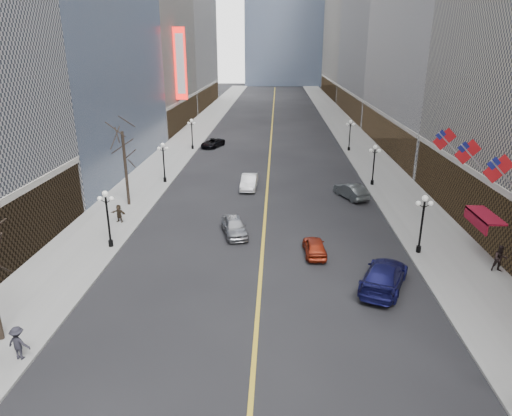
# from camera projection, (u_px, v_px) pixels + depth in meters

# --- Properties ---
(sidewalk_east) EXTENTS (6.00, 230.00, 0.15)m
(sidewalk_east) POSITION_uv_depth(u_px,v_px,m) (359.00, 145.00, 72.07)
(sidewalk_east) COLOR gray
(sidewalk_east) RESTS_ON ground
(sidewalk_west) EXTENTS (6.00, 230.00, 0.15)m
(sidewalk_west) POSITION_uv_depth(u_px,v_px,m) (184.00, 144.00, 73.28)
(sidewalk_west) COLOR gray
(sidewalk_west) RESTS_ON ground
(lane_line) EXTENTS (0.25, 200.00, 0.02)m
(lane_line) POSITION_uv_depth(u_px,v_px,m) (271.00, 134.00, 82.11)
(lane_line) COLOR gold
(lane_line) RESTS_ON ground
(bldg_east_c) EXTENTS (26.60, 40.60, 48.80)m
(bldg_east_c) POSITION_uv_depth(u_px,v_px,m) (414.00, 0.00, 97.24)
(bldg_east_c) COLOR gray
(bldg_east_c) RESTS_ON ground
(streetlamp_east_1) EXTENTS (1.26, 0.44, 4.52)m
(streetlamp_east_1) POSITION_uv_depth(u_px,v_px,m) (423.00, 218.00, 33.56)
(streetlamp_east_1) COLOR black
(streetlamp_east_1) RESTS_ON sidewalk_east
(streetlamp_east_2) EXTENTS (1.26, 0.44, 4.52)m
(streetlamp_east_2) POSITION_uv_depth(u_px,v_px,m) (374.00, 161.00, 50.51)
(streetlamp_east_2) COLOR black
(streetlamp_east_2) RESTS_ON sidewalk_east
(streetlamp_east_3) EXTENTS (1.26, 0.44, 4.52)m
(streetlamp_east_3) POSITION_uv_depth(u_px,v_px,m) (350.00, 132.00, 67.46)
(streetlamp_east_3) COLOR black
(streetlamp_east_3) RESTS_ON sidewalk_east
(streetlamp_west_1) EXTENTS (1.26, 0.44, 4.52)m
(streetlamp_west_1) POSITION_uv_depth(u_px,v_px,m) (107.00, 213.00, 34.57)
(streetlamp_west_1) COLOR black
(streetlamp_west_1) RESTS_ON sidewalk_west
(streetlamp_west_2) EXTENTS (1.26, 0.44, 4.52)m
(streetlamp_west_2) POSITION_uv_depth(u_px,v_px,m) (163.00, 158.00, 51.52)
(streetlamp_west_2) COLOR black
(streetlamp_west_2) RESTS_ON sidewalk_west
(streetlamp_west_3) EXTENTS (1.26, 0.44, 4.52)m
(streetlamp_west_3) POSITION_uv_depth(u_px,v_px,m) (192.00, 131.00, 68.47)
(streetlamp_west_3) COLOR black
(streetlamp_west_3) RESTS_ON sidewalk_west
(flag_3) EXTENTS (2.87, 0.12, 2.87)m
(flag_3) POSITION_uv_depth(u_px,v_px,m) (501.00, 171.00, 29.12)
(flag_3) COLOR #B2B2B7
(flag_3) RESTS_ON ground
(flag_4) EXTENTS (2.87, 0.12, 2.87)m
(flag_4) POSITION_uv_depth(u_px,v_px,m) (470.00, 154.00, 33.82)
(flag_4) COLOR #B2B2B7
(flag_4) RESTS_ON ground
(flag_5) EXTENTS (2.87, 0.12, 2.87)m
(flag_5) POSITION_uv_depth(u_px,v_px,m) (446.00, 141.00, 38.53)
(flag_5) COLOR #B2B2B7
(flag_5) RESTS_ON ground
(awning_c) EXTENTS (1.40, 4.00, 0.93)m
(awning_c) POSITION_uv_depth(u_px,v_px,m) (483.00, 217.00, 33.31)
(awning_c) COLOR maroon
(awning_c) RESTS_ON ground
(theatre_marquee) EXTENTS (2.00, 0.55, 12.00)m
(theatre_marquee) POSITION_uv_depth(u_px,v_px,m) (180.00, 64.00, 78.79)
(theatre_marquee) COLOR red
(theatre_marquee) RESTS_ON ground
(tree_west_far) EXTENTS (3.60, 3.60, 7.92)m
(tree_west_far) POSITION_uv_depth(u_px,v_px,m) (123.00, 143.00, 42.95)
(tree_west_far) COLOR #2D231C
(tree_west_far) RESTS_ON sidewalk_west
(car_nb_near) EXTENTS (2.90, 4.77, 1.52)m
(car_nb_near) POSITION_uv_depth(u_px,v_px,m) (234.00, 226.00, 37.78)
(car_nb_near) COLOR gray
(car_nb_near) RESTS_ON ground
(car_nb_mid) EXTENTS (1.78, 4.74, 1.55)m
(car_nb_mid) POSITION_uv_depth(u_px,v_px,m) (249.00, 182.00, 50.15)
(car_nb_mid) COLOR silver
(car_nb_mid) RESTS_ON ground
(car_nb_far) EXTENTS (3.75, 5.34, 1.35)m
(car_nb_far) POSITION_uv_depth(u_px,v_px,m) (213.00, 143.00, 70.98)
(car_nb_far) COLOR black
(car_nb_far) RESTS_ON ground
(car_sb_near) EXTENTS (4.51, 6.37, 1.71)m
(car_sb_near) POSITION_uv_depth(u_px,v_px,m) (384.00, 276.00, 29.41)
(car_sb_near) COLOR #14144C
(car_sb_near) RESTS_ON ground
(car_sb_mid) EXTENTS (1.75, 3.93, 1.32)m
(car_sb_mid) POSITION_uv_depth(u_px,v_px,m) (315.00, 247.00, 34.20)
(car_sb_mid) COLOR maroon
(car_sb_mid) RESTS_ON ground
(car_sb_far) EXTENTS (3.34, 4.85, 1.52)m
(car_sb_far) POSITION_uv_depth(u_px,v_px,m) (351.00, 191.00, 47.05)
(car_sb_far) COLOR #454B4C
(car_sb_far) RESTS_ON ground
(ped_east_walk) EXTENTS (0.96, 0.58, 1.91)m
(ped_east_walk) POSITION_uv_depth(u_px,v_px,m) (500.00, 259.00, 31.23)
(ped_east_walk) COLOR black
(ped_east_walk) RESTS_ON sidewalk_east
(ped_west_walk) EXTENTS (1.22, 0.66, 1.79)m
(ped_west_walk) POSITION_uv_depth(u_px,v_px,m) (18.00, 343.00, 22.43)
(ped_west_walk) COLOR #212129
(ped_west_walk) RESTS_ON sidewalk_west
(ped_west_far) EXTENTS (1.54, 0.83, 1.60)m
(ped_west_far) POSITION_uv_depth(u_px,v_px,m) (119.00, 213.00, 40.16)
(ped_west_far) COLOR #2D2319
(ped_west_far) RESTS_ON sidewalk_west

